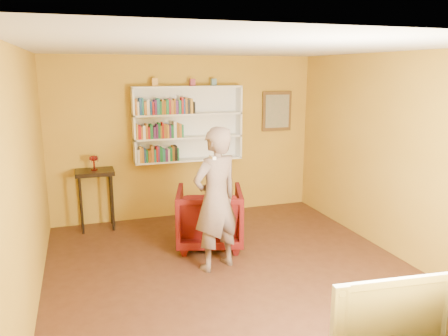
{
  "coord_description": "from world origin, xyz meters",
  "views": [
    {
      "loc": [
        -1.7,
        -4.62,
        2.46
      ],
      "look_at": [
        0.09,
        0.75,
        1.19
      ],
      "focal_mm": 35.0,
      "sensor_mm": 36.0,
      "label": 1
    }
  ],
  "objects_px": {
    "bookshelf": "(187,124)",
    "television": "(389,309)",
    "armchair": "(210,217)",
    "person": "(216,199)",
    "ruby_lustre": "(94,160)",
    "console_table": "(95,181)"
  },
  "relations": [
    {
      "from": "bookshelf",
      "to": "television",
      "type": "relative_size",
      "value": 1.77
    },
    {
      "from": "armchair",
      "to": "person",
      "type": "relative_size",
      "value": 0.51
    },
    {
      "from": "person",
      "to": "armchair",
      "type": "bearing_deg",
      "value": -121.38
    },
    {
      "from": "bookshelf",
      "to": "ruby_lustre",
      "type": "distance_m",
      "value": 1.61
    },
    {
      "from": "armchair",
      "to": "person",
      "type": "distance_m",
      "value": 0.89
    },
    {
      "from": "bookshelf",
      "to": "person",
      "type": "distance_m",
      "value": 2.22
    },
    {
      "from": "bookshelf",
      "to": "television",
      "type": "distance_m",
      "value": 4.75
    },
    {
      "from": "console_table",
      "to": "ruby_lustre",
      "type": "xyz_separation_m",
      "value": [
        -0.0,
        0.0,
        0.33
      ]
    },
    {
      "from": "person",
      "to": "television",
      "type": "distance_m",
      "value": 2.62
    },
    {
      "from": "console_table",
      "to": "armchair",
      "type": "height_order",
      "value": "console_table"
    },
    {
      "from": "ruby_lustre",
      "to": "person",
      "type": "relative_size",
      "value": 0.13
    },
    {
      "from": "ruby_lustre",
      "to": "armchair",
      "type": "bearing_deg",
      "value": -39.01
    },
    {
      "from": "bookshelf",
      "to": "ruby_lustre",
      "type": "height_order",
      "value": "bookshelf"
    },
    {
      "from": "console_table",
      "to": "ruby_lustre",
      "type": "relative_size",
      "value": 4.07
    },
    {
      "from": "bookshelf",
      "to": "person",
      "type": "bearing_deg",
      "value": -94.51
    },
    {
      "from": "armchair",
      "to": "ruby_lustre",
      "type": "bearing_deg",
      "value": -22.85
    },
    {
      "from": "console_table",
      "to": "armchair",
      "type": "xyz_separation_m",
      "value": [
        1.49,
        -1.21,
        -0.36
      ]
    },
    {
      "from": "ruby_lustre",
      "to": "television",
      "type": "height_order",
      "value": "ruby_lustre"
    },
    {
      "from": "television",
      "to": "armchair",
      "type": "bearing_deg",
      "value": 102.89
    },
    {
      "from": "ruby_lustre",
      "to": "person",
      "type": "distance_m",
      "value": 2.38
    },
    {
      "from": "console_table",
      "to": "person",
      "type": "bearing_deg",
      "value": -54.99
    },
    {
      "from": "armchair",
      "to": "person",
      "type": "xyz_separation_m",
      "value": [
        -0.13,
        -0.73,
        0.48
      ]
    }
  ]
}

